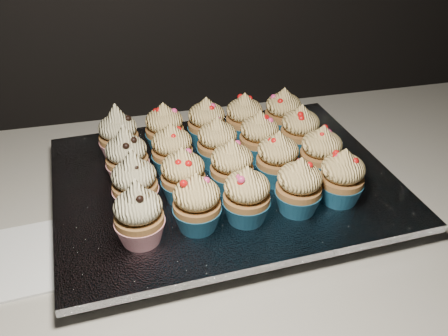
% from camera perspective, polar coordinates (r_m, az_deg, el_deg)
% --- Properties ---
extents(worktop, '(2.44, 0.64, 0.04)m').
position_cam_1_polar(worktop, '(0.77, -11.94, -5.84)').
color(worktop, beige).
rests_on(worktop, cabinet).
extents(napkin, '(0.15, 0.15, 0.00)m').
position_cam_1_polar(napkin, '(0.71, -20.70, -9.46)').
color(napkin, white).
rests_on(napkin, worktop).
extents(baking_tray, '(0.48, 0.37, 0.02)m').
position_cam_1_polar(baking_tray, '(0.77, 0.00, -2.45)').
color(baking_tray, black).
rests_on(baking_tray, worktop).
extents(foil_lining, '(0.52, 0.41, 0.01)m').
position_cam_1_polar(foil_lining, '(0.76, 0.00, -1.40)').
color(foil_lining, silver).
rests_on(foil_lining, baking_tray).
extents(cupcake_0, '(0.06, 0.06, 0.10)m').
position_cam_1_polar(cupcake_0, '(0.62, -9.71, -5.32)').
color(cupcake_0, '#A8172C').
rests_on(cupcake_0, foil_lining).
extents(cupcake_1, '(0.06, 0.06, 0.08)m').
position_cam_1_polar(cupcake_1, '(0.64, -3.12, -4.08)').
color(cupcake_1, '#1B5A7F').
rests_on(cupcake_1, foil_lining).
extents(cupcake_2, '(0.06, 0.06, 0.08)m').
position_cam_1_polar(cupcake_2, '(0.65, 2.60, -3.23)').
color(cupcake_2, '#1B5A7F').
rests_on(cupcake_2, foil_lining).
extents(cupcake_3, '(0.06, 0.06, 0.08)m').
position_cam_1_polar(cupcake_3, '(0.67, 8.55, -2.19)').
color(cupcake_3, '#1B5A7F').
rests_on(cupcake_3, foil_lining).
extents(cupcake_4, '(0.06, 0.06, 0.08)m').
position_cam_1_polar(cupcake_4, '(0.70, 13.30, -1.09)').
color(cupcake_4, '#1B5A7F').
rests_on(cupcake_4, foil_lining).
extents(cupcake_5, '(0.06, 0.06, 0.10)m').
position_cam_1_polar(cupcake_5, '(0.68, -10.17, -1.73)').
color(cupcake_5, '#A8172C').
rests_on(cupcake_5, foil_lining).
extents(cupcake_6, '(0.06, 0.06, 0.08)m').
position_cam_1_polar(cupcake_6, '(0.69, -4.68, -0.95)').
color(cupcake_6, '#1B5A7F').
rests_on(cupcake_6, foil_lining).
extents(cupcake_7, '(0.06, 0.06, 0.08)m').
position_cam_1_polar(cupcake_7, '(0.70, 0.90, 0.05)').
color(cupcake_7, '#1B5A7F').
rests_on(cupcake_7, foil_lining).
extents(cupcake_8, '(0.06, 0.06, 0.08)m').
position_cam_1_polar(cupcake_8, '(0.73, 6.13, 1.02)').
color(cupcake_8, '#1B5A7F').
rests_on(cupcake_8, foil_lining).
extents(cupcake_9, '(0.06, 0.06, 0.08)m').
position_cam_1_polar(cupcake_9, '(0.75, 11.00, 1.70)').
color(cupcake_9, '#1B5A7F').
rests_on(cupcake_9, foil_lining).
extents(cupcake_10, '(0.06, 0.06, 0.10)m').
position_cam_1_polar(cupcake_10, '(0.74, -11.04, 1.22)').
color(cupcake_10, '#A8172C').
rests_on(cupcake_10, foil_lining).
extents(cupcake_11, '(0.06, 0.06, 0.08)m').
position_cam_1_polar(cupcake_11, '(0.75, -5.93, 2.00)').
color(cupcake_11, '#1B5A7F').
rests_on(cupcake_11, foil_lining).
extents(cupcake_12, '(0.06, 0.06, 0.08)m').
position_cam_1_polar(cupcake_12, '(0.76, -0.77, 2.80)').
color(cupcake_12, '#1B5A7F').
rests_on(cupcake_12, foil_lining).
extents(cupcake_13, '(0.06, 0.06, 0.08)m').
position_cam_1_polar(cupcake_13, '(0.78, 4.05, 3.52)').
color(cupcake_13, '#1B5A7F').
rests_on(cupcake_13, foil_lining).
extents(cupcake_14, '(0.06, 0.06, 0.08)m').
position_cam_1_polar(cupcake_14, '(0.81, 8.67, 4.23)').
color(cupcake_14, '#1B5A7F').
rests_on(cupcake_14, foil_lining).
extents(cupcake_15, '(0.06, 0.06, 0.10)m').
position_cam_1_polar(cupcake_15, '(0.80, -11.96, 3.71)').
color(cupcake_15, '#A8172C').
rests_on(cupcake_15, foil_lining).
extents(cupcake_16, '(0.06, 0.06, 0.08)m').
position_cam_1_polar(cupcake_16, '(0.81, -6.80, 4.45)').
color(cupcake_16, '#1B5A7F').
rests_on(cupcake_16, foil_lining).
extents(cupcake_17, '(0.06, 0.06, 0.08)m').
position_cam_1_polar(cupcake_17, '(0.82, -2.00, 5.16)').
color(cupcake_17, '#1B5A7F').
rests_on(cupcake_17, foil_lining).
extents(cupcake_18, '(0.06, 0.06, 0.08)m').
position_cam_1_polar(cupcake_18, '(0.84, 2.34, 5.67)').
color(cupcake_18, '#1B5A7F').
rests_on(cupcake_18, foil_lining).
extents(cupcake_19, '(0.06, 0.06, 0.08)m').
position_cam_1_polar(cupcake_19, '(0.86, 6.76, 6.26)').
color(cupcake_19, '#1B5A7F').
rests_on(cupcake_19, foil_lining).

